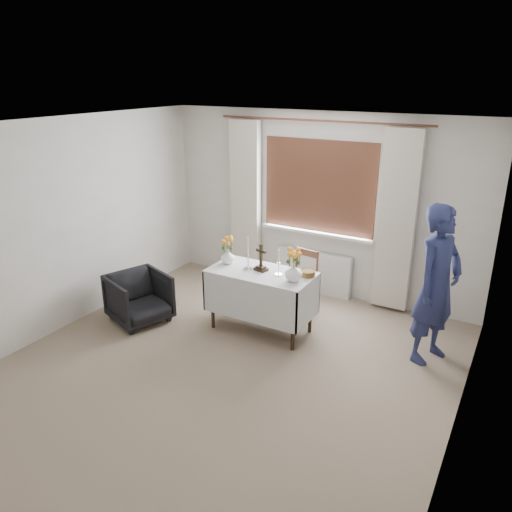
{
  "coord_description": "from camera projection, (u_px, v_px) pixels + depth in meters",
  "views": [
    {
      "loc": [
        2.53,
        -3.67,
        2.95
      ],
      "look_at": [
        -0.05,
        0.87,
        1.03
      ],
      "focal_mm": 35.0,
      "sensor_mm": 36.0,
      "label": 1
    }
  ],
  "objects": [
    {
      "name": "flower_vase_left",
      "position": [
        228.0,
        256.0,
        6.06
      ],
      "size": [
        0.19,
        0.19,
        0.18
      ],
      "primitive_type": "imported",
      "rotation": [
        0.0,
        0.0,
        -0.1
      ],
      "color": "white",
      "rests_on": "altar_table"
    },
    {
      "name": "ground",
      "position": [
        219.0,
        375.0,
        5.18
      ],
      "size": [
        5.0,
        5.0,
        0.0
      ],
      "primitive_type": "plane",
      "color": "gray",
      "rests_on": "ground"
    },
    {
      "name": "wooden_cross",
      "position": [
        261.0,
        257.0,
        5.82
      ],
      "size": [
        0.17,
        0.14,
        0.32
      ],
      "primitive_type": null,
      "rotation": [
        0.0,
        0.0,
        -0.24
      ],
      "color": "black",
      "rests_on": "altar_table"
    },
    {
      "name": "candlestick_left",
      "position": [
        248.0,
        254.0,
        5.83
      ],
      "size": [
        0.15,
        0.15,
        0.4
      ],
      "primitive_type": null,
      "rotation": [
        0.0,
        0.0,
        -0.35
      ],
      "color": "silver",
      "rests_on": "altar_table"
    },
    {
      "name": "candlestick_right",
      "position": [
        279.0,
        262.0,
        5.69
      ],
      "size": [
        0.12,
        0.12,
        0.31
      ],
      "primitive_type": null,
      "rotation": [
        0.0,
        0.0,
        0.39
      ],
      "color": "silver",
      "rests_on": "altar_table"
    },
    {
      "name": "armchair",
      "position": [
        139.0,
        298.0,
        6.21
      ],
      "size": [
        0.87,
        0.86,
        0.62
      ],
      "primitive_type": "imported",
      "rotation": [
        0.0,
        0.0,
        1.22
      ],
      "color": "black",
      "rests_on": "ground"
    },
    {
      "name": "flower_vase_right",
      "position": [
        293.0,
        272.0,
        5.55
      ],
      "size": [
        0.24,
        0.24,
        0.2
      ],
      "primitive_type": "imported",
      "rotation": [
        0.0,
        0.0,
        -0.29
      ],
      "color": "white",
      "rests_on": "altar_table"
    },
    {
      "name": "radiator",
      "position": [
        313.0,
        272.0,
        7.05
      ],
      "size": [
        1.1,
        0.1,
        0.6
      ],
      "primitive_type": "cube",
      "color": "silver",
      "rests_on": "ground"
    },
    {
      "name": "person",
      "position": [
        437.0,
        285.0,
        5.21
      ],
      "size": [
        0.63,
        0.75,
        1.73
      ],
      "primitive_type": "imported",
      "rotation": [
        0.0,
        0.0,
        1.16
      ],
      "color": "navy",
      "rests_on": "ground"
    },
    {
      "name": "wicker_basket",
      "position": [
        308.0,
        273.0,
        5.71
      ],
      "size": [
        0.19,
        0.19,
        0.07
      ],
      "primitive_type": "cylinder",
      "rotation": [
        0.0,
        0.0,
        0.11
      ],
      "color": "brown",
      "rests_on": "altar_table"
    },
    {
      "name": "wooden_chair",
      "position": [
        299.0,
        282.0,
        6.45
      ],
      "size": [
        0.44,
        0.44,
        0.82
      ],
      "primitive_type": null,
      "rotation": [
        0.0,
        0.0,
        -0.17
      ],
      "color": "brown",
      "rests_on": "ground"
    },
    {
      "name": "altar_table",
      "position": [
        261.0,
        301.0,
        5.97
      ],
      "size": [
        1.24,
        0.64,
        0.76
      ],
      "primitive_type": "cube",
      "color": "silver",
      "rests_on": "ground"
    }
  ]
}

